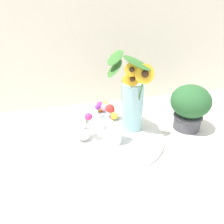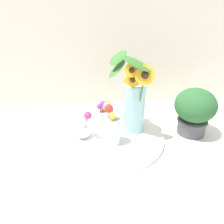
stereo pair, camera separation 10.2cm
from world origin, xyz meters
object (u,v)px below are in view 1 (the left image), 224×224
(mason_jar_sunflowers, at_px, (132,100))
(vase_small_back, at_px, (100,115))
(serving_tray, at_px, (112,137))
(potted_plant, at_px, (190,106))
(vase_bulb_right, at_px, (84,129))
(vase_small_center, at_px, (114,127))

(mason_jar_sunflowers, relative_size, vase_small_back, 3.04)
(serving_tray, relative_size, potted_plant, 2.11)
(vase_bulb_right, height_order, vase_small_back, vase_bulb_right)
(serving_tray, height_order, potted_plant, potted_plant)
(serving_tray, height_order, vase_small_back, vase_small_back)
(serving_tray, bearing_deg, mason_jar_sunflowers, 22.29)
(potted_plant, bearing_deg, vase_small_center, -172.41)
(vase_small_back, xyz_separation_m, potted_plant, (0.45, -0.11, 0.05))
(vase_small_center, distance_m, vase_bulb_right, 0.15)
(vase_small_back, bearing_deg, vase_small_center, -78.78)
(vase_small_center, xyz_separation_m, potted_plant, (0.41, 0.06, 0.03))
(potted_plant, bearing_deg, mason_jar_sunflowers, 171.23)
(vase_bulb_right, xyz_separation_m, vase_small_back, (0.10, 0.10, 0.00))
(vase_small_center, relative_size, vase_small_back, 1.48)
(serving_tray, bearing_deg, vase_bulb_right, 179.09)
(serving_tray, bearing_deg, vase_small_back, 108.86)
(vase_small_back, height_order, potted_plant, potted_plant)
(serving_tray, height_order, vase_bulb_right, vase_bulb_right)
(vase_small_back, bearing_deg, vase_bulb_right, -133.93)
(serving_tray, height_order, vase_small_center, vase_small_center)
(mason_jar_sunflowers, height_order, vase_bulb_right, mason_jar_sunflowers)
(serving_tray, xyz_separation_m, mason_jar_sunflowers, (0.11, 0.05, 0.17))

